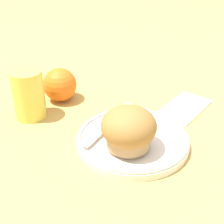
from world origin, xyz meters
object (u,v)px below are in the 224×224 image
butter_knife (109,123)px  juice_glass (29,94)px  orange_fruit (60,85)px  muffin (129,129)px

butter_knife → juice_glass: size_ratio=1.69×
orange_fruit → juice_glass: 0.10m
muffin → butter_knife: 0.09m
muffin → orange_fruit: muffin is taller
muffin → orange_fruit: bearing=73.8°
muffin → butter_knife: bearing=63.9°
orange_fruit → juice_glass: (-0.09, -0.00, 0.01)m
juice_glass → orange_fruit: bearing=2.3°
muffin → juice_glass: juice_glass is taller
muffin → orange_fruit: size_ratio=1.25×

